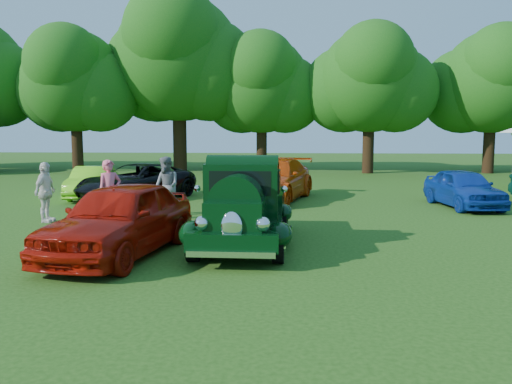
# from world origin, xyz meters

# --- Properties ---
(ground) EXTENTS (120.00, 120.00, 0.00)m
(ground) POSITION_xyz_m (0.00, 0.00, 0.00)
(ground) COLOR #1F4710
(ground) RESTS_ON ground
(hero_pickup) EXTENTS (2.30, 4.93, 1.93)m
(hero_pickup) POSITION_xyz_m (0.12, 0.69, 0.84)
(hero_pickup) COLOR black
(hero_pickup) RESTS_ON ground
(red_convertible) EXTENTS (2.51, 4.85, 1.58)m
(red_convertible) POSITION_xyz_m (-2.42, -0.52, 0.79)
(red_convertible) COLOR #9C1106
(red_convertible) RESTS_ON ground
(back_car_lime) EXTENTS (1.96, 4.05, 1.28)m
(back_car_lime) POSITION_xyz_m (-6.95, 8.87, 0.64)
(back_car_lime) COLOR #6AD11B
(back_car_lime) RESTS_ON ground
(back_car_black) EXTENTS (4.40, 5.65, 1.43)m
(back_car_black) POSITION_xyz_m (-4.95, 8.46, 0.71)
(back_car_black) COLOR black
(back_car_black) RESTS_ON ground
(back_car_orange) EXTENTS (3.56, 6.00, 1.63)m
(back_car_orange) POSITION_xyz_m (0.45, 8.72, 0.81)
(back_car_orange) COLOR #CB4007
(back_car_orange) RESTS_ON ground
(back_car_blue) EXTENTS (2.12, 4.21, 1.37)m
(back_car_blue) POSITION_xyz_m (7.27, 7.35, 0.69)
(back_car_blue) COLOR navy
(back_car_blue) RESTS_ON ground
(spectator_pink) EXTENTS (0.80, 0.78, 1.85)m
(spectator_pink) POSITION_xyz_m (-4.05, 3.21, 0.93)
(spectator_pink) COLOR #E55E79
(spectator_pink) RESTS_ON ground
(spectator_grey) EXTENTS (1.16, 1.16, 1.89)m
(spectator_grey) POSITION_xyz_m (-2.77, 4.66, 0.95)
(spectator_grey) COLOR slate
(spectator_grey) RESTS_ON ground
(spectator_white) EXTENTS (0.44, 1.05, 1.78)m
(spectator_white) POSITION_xyz_m (-6.02, 3.25, 0.89)
(spectator_white) COLOR silver
(spectator_white) RESTS_ON ground
(tree_line) EXTENTS (64.52, 9.82, 12.35)m
(tree_line) POSITION_xyz_m (-3.43, 24.15, 6.78)
(tree_line) COLOR #312110
(tree_line) RESTS_ON ground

